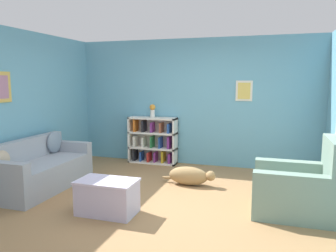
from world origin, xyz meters
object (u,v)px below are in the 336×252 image
object	(u,v)px
couch	(40,170)
vase	(153,110)
recliner_chair	(301,189)
coffee_table	(107,196)
bookshelf	(153,141)
dog	(190,176)

from	to	relation	value
couch	vase	xyz separation A→B (m)	(1.19, 2.10, 0.83)
couch	vase	bearing A→B (deg)	60.60
couch	recliner_chair	xyz separation A→B (m)	(3.98, 0.15, 0.03)
coffee_table	vase	world-z (taller)	vase
bookshelf	coffee_table	world-z (taller)	bookshelf
bookshelf	vase	distance (m)	0.66
couch	dog	size ratio (longest dim) A/B	1.86
recliner_chair	couch	bearing A→B (deg)	-177.90
coffee_table	bookshelf	bearing A→B (deg)	97.44
bookshelf	recliner_chair	size ratio (longest dim) A/B	0.97
dog	vase	world-z (taller)	vase
coffee_table	dog	world-z (taller)	coffee_table
vase	dog	bearing A→B (deg)	-47.71
recliner_chair	vase	distance (m)	3.50
couch	recliner_chair	bearing A→B (deg)	2.10
bookshelf	vase	world-z (taller)	vase
couch	recliner_chair	size ratio (longest dim) A/B	1.66
couch	coffee_table	world-z (taller)	couch
recliner_chair	dog	size ratio (longest dim) A/B	1.12
couch	bookshelf	distance (m)	2.44
dog	coffee_table	bearing A→B (deg)	-116.84
recliner_chair	coffee_table	size ratio (longest dim) A/B	1.36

